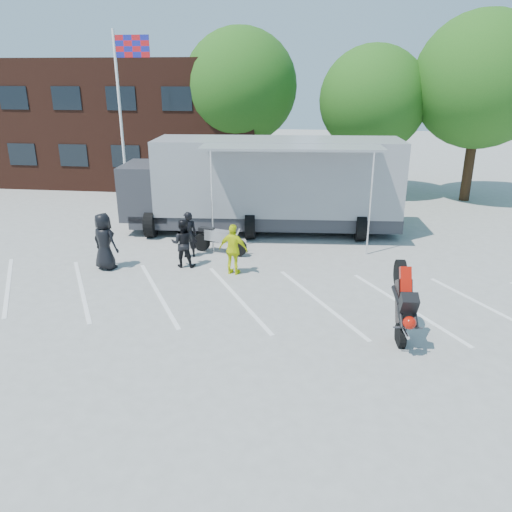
% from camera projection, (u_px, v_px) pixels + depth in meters
% --- Properties ---
extents(ground, '(100.00, 100.00, 0.00)m').
position_uv_depth(ground, '(224.00, 312.00, 13.70)').
color(ground, '#A1A19C').
rests_on(ground, ground).
extents(parking_bay_lines, '(18.09, 13.33, 0.01)m').
position_uv_depth(parking_bay_lines, '(230.00, 297.00, 14.63)').
color(parking_bay_lines, white).
rests_on(parking_bay_lines, ground).
extents(office_building, '(18.00, 8.00, 7.00)m').
position_uv_depth(office_building, '(117.00, 121.00, 30.48)').
color(office_building, '#401E14').
rests_on(office_building, ground).
extents(flagpole, '(1.61, 0.12, 8.00)m').
position_uv_depth(flagpole, '(125.00, 101.00, 22.05)').
color(flagpole, white).
rests_on(flagpole, ground).
extents(tree_left, '(6.12, 6.12, 8.64)m').
position_uv_depth(tree_left, '(240.00, 87.00, 26.97)').
color(tree_left, '#382314').
rests_on(tree_left, ground).
extents(tree_mid, '(5.44, 5.44, 7.68)m').
position_uv_depth(tree_mid, '(373.00, 100.00, 25.42)').
color(tree_mid, '#382314').
rests_on(tree_mid, ground).
extents(tree_right, '(6.46, 6.46, 9.12)m').
position_uv_depth(tree_right, '(481.00, 81.00, 24.04)').
color(tree_right, '#382314').
rests_on(tree_right, ground).
extents(transporter_truck, '(12.23, 6.52, 3.78)m').
position_uv_depth(transporter_truck, '(265.00, 230.00, 20.92)').
color(transporter_truck, gray).
rests_on(transporter_truck, ground).
extents(parked_motorcycle, '(2.29, 1.30, 1.14)m').
position_uv_depth(parked_motorcycle, '(220.00, 253.00, 18.22)').
color(parked_motorcycle, '#B9B9BE').
rests_on(parked_motorcycle, ground).
extents(stunt_bike_rider, '(0.97, 1.87, 2.14)m').
position_uv_depth(stunt_bike_rider, '(394.00, 331.00, 12.65)').
color(stunt_bike_rider, black).
rests_on(stunt_bike_rider, ground).
extents(spectator_leather_a, '(1.09, 0.91, 1.92)m').
position_uv_depth(spectator_leather_a, '(104.00, 241.00, 16.46)').
color(spectator_leather_a, black).
rests_on(spectator_leather_a, ground).
extents(spectator_leather_b, '(0.71, 0.58, 1.66)m').
position_uv_depth(spectator_leather_b, '(188.00, 234.00, 17.62)').
color(spectator_leather_b, black).
rests_on(spectator_leather_b, ground).
extents(spectator_leather_c, '(0.84, 0.67, 1.65)m').
position_uv_depth(spectator_leather_c, '(183.00, 243.00, 16.72)').
color(spectator_leather_c, black).
rests_on(spectator_leather_c, ground).
extents(spectator_hivis, '(1.05, 0.62, 1.67)m').
position_uv_depth(spectator_hivis, '(233.00, 250.00, 16.07)').
color(spectator_hivis, '#E5F30C').
rests_on(spectator_hivis, ground).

